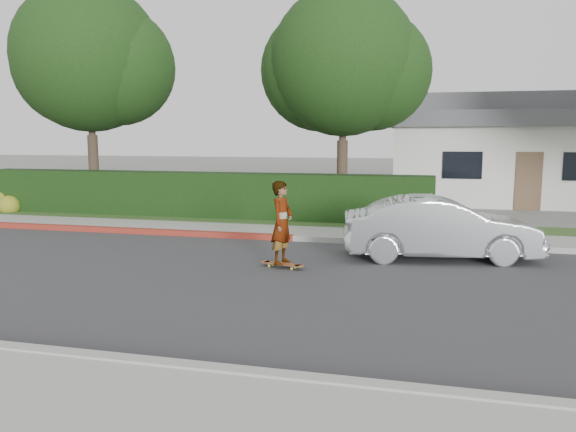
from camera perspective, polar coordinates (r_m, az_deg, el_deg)
name	(u,v)px	position (r m, az deg, el deg)	size (l,w,h in m)	color
ground	(192,278)	(10.82, -9.71, -6.19)	(120.00, 120.00, 0.00)	slate
road	(192,277)	(10.82, -9.71, -6.17)	(60.00, 8.00, 0.01)	#2D2D30
curb_near	(52,355)	(7.40, -22.83, -12.91)	(60.00, 0.20, 0.15)	#9E9E99
curb_far	(256,237)	(14.57, -3.27, -2.10)	(60.00, 0.20, 0.15)	#9E9E99
curb_red_section	(86,229)	(16.72, -19.87, -1.23)	(12.00, 0.21, 0.15)	maroon
sidewalk_far	(266,231)	(15.42, -2.28, -1.58)	(60.00, 1.60, 0.12)	gray
planting_strip	(280,223)	(16.94, -0.77, -0.73)	(60.00, 1.60, 0.10)	#2D4C1E
hedge	(195,196)	(18.39, -9.38, 2.06)	(15.00, 1.00, 1.50)	black
flowering_shrub	(2,204)	(21.80, -27.05, 1.11)	(1.40, 1.00, 0.90)	#2D4C19
tree_left	(91,62)	(21.89, -19.34, 14.51)	(5.99, 5.21, 8.00)	#33261C
tree_center	(344,67)	(19.12, 5.70, 14.83)	(5.66, 4.84, 7.44)	#33261C
house	(519,149)	(25.87, 22.39, 6.27)	(10.60, 8.60, 4.30)	beige
skateboard	(282,264)	(11.40, -0.61, -4.90)	(1.00, 0.43, 0.09)	gold
skateboarder	(282,223)	(11.24, -0.61, -0.67)	(0.61, 0.40, 1.67)	white
car_silver	(440,228)	(12.55, 15.16, -1.22)	(1.44, 4.13, 1.36)	#B0B3B8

